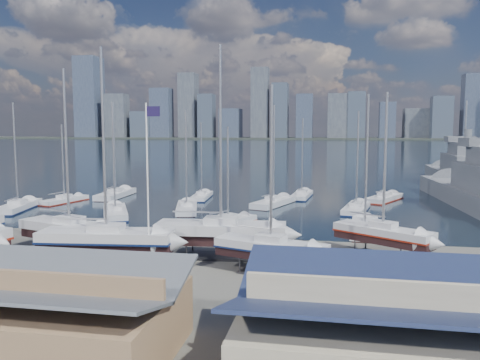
# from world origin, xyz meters

# --- Properties ---
(ground) EXTENTS (1400.00, 1400.00, 0.00)m
(ground) POSITION_xyz_m (0.00, -10.00, 0.00)
(ground) COLOR #605E59
(ground) RESTS_ON ground
(water) EXTENTS (1400.00, 600.00, 0.40)m
(water) POSITION_xyz_m (0.00, 300.00, -0.15)
(water) COLOR #182B38
(water) RESTS_ON ground
(far_shore) EXTENTS (1400.00, 80.00, 2.20)m
(far_shore) POSITION_xyz_m (0.00, 560.00, 1.10)
(far_shore) COLOR #2D332D
(far_shore) RESTS_ON ground
(skyline) EXTENTS (639.14, 43.80, 107.69)m
(skyline) POSITION_xyz_m (-7.83, 553.76, 39.09)
(skyline) COLOR #475166
(skyline) RESTS_ON far_shore
(shed_grey) EXTENTS (12.60, 8.40, 4.17)m
(shed_grey) POSITION_xyz_m (0.00, -26.00, 2.15)
(shed_grey) COLOR #8C6B4C
(shed_grey) RESTS_ON ground
(shed_blue) EXTENTS (13.65, 9.45, 4.71)m
(shed_blue) POSITION_xyz_m (16.00, -26.00, 2.42)
(shed_blue) COLOR #BFB293
(shed_blue) RESTS_ON ground
(sailboat_cradle_2) EXTENTS (10.13, 5.60, 15.94)m
(sailboat_cradle_2) POSITION_xyz_m (-9.12, -8.53, 2.07)
(sailboat_cradle_2) COLOR #2D2D33
(sailboat_cradle_2) RESTS_ON ground
(sailboat_cradle_3) EXTENTS (10.84, 4.08, 17.02)m
(sailboat_cradle_3) POSITION_xyz_m (-4.05, -11.70, 2.12)
(sailboat_cradle_3) COLOR #2D2D33
(sailboat_cradle_3) RESTS_ON ground
(sailboat_cradle_4) EXTENTS (11.09, 3.81, 17.67)m
(sailboat_cradle_4) POSITION_xyz_m (4.25, -7.49, 2.16)
(sailboat_cradle_4) COLOR #2D2D33
(sailboat_cradle_4) RESTS_ON ground
(sailboat_cradle_5) EXTENTS (8.86, 4.97, 13.97)m
(sailboat_cradle_5) POSITION_xyz_m (8.95, -11.50, 1.97)
(sailboat_cradle_5) COLOR #2D2D33
(sailboat_cradle_5) RESTS_ON ground
(sailboat_cradle_6) EXTENTS (8.35, 6.73, 13.88)m
(sailboat_cradle_6) POSITION_xyz_m (17.74, -4.77, 1.96)
(sailboat_cradle_6) COLOR #2D2D33
(sailboat_cradle_6) RESTS_ON ground
(sailboat_moored_0) EXTENTS (5.04, 10.49, 15.12)m
(sailboat_moored_0) POSITION_xyz_m (-27.96, 10.50, 0.31)
(sailboat_moored_0) COLOR black
(sailboat_moored_0) RESTS_ON water
(sailboat_moored_1) EXTENTS (4.02, 8.44, 12.17)m
(sailboat_moored_1) POSITION_xyz_m (-25.39, 17.64, 0.31)
(sailboat_moored_1) COLOR black
(sailboat_moored_1) RESTS_ON water
(sailboat_moored_2) EXTENTS (3.40, 10.68, 15.95)m
(sailboat_moored_2) POSITION_xyz_m (-20.38, 24.36, 0.32)
(sailboat_moored_2) COLOR black
(sailboat_moored_2) RESTS_ON water
(sailboat_moored_3) EXTENTS (6.97, 10.16, 14.90)m
(sailboat_moored_3) POSITION_xyz_m (-13.14, 8.88, 0.31)
(sailboat_moored_3) COLOR black
(sailboat_moored_3) RESTS_ON water
(sailboat_moored_4) EXTENTS (4.97, 9.64, 14.02)m
(sailboat_moored_4) POSITION_xyz_m (-5.27, 13.83, 0.32)
(sailboat_moored_4) COLOR black
(sailboat_moored_4) RESTS_ON water
(sailboat_moored_5) EXTENTS (3.03, 8.54, 12.52)m
(sailboat_moored_5) POSITION_xyz_m (-6.32, 25.27, 0.31)
(sailboat_moored_5) COLOR black
(sailboat_moored_5) RESTS_ON water
(sailboat_moored_6) EXTENTS (5.96, 7.79, 11.67)m
(sailboat_moored_6) POSITION_xyz_m (1.96, 6.18, 0.31)
(sailboat_moored_6) COLOR black
(sailboat_moored_6) RESTS_ON water
(sailboat_moored_7) EXTENTS (5.75, 10.27, 14.95)m
(sailboat_moored_7) POSITION_xyz_m (5.58, 20.56, 0.32)
(sailboat_moored_7) COLOR black
(sailboat_moored_7) RESTS_ON water
(sailboat_moored_8) EXTENTS (3.35, 9.08, 13.27)m
(sailboat_moored_8) POSITION_xyz_m (9.16, 29.18, 0.31)
(sailboat_moored_8) COLOR black
(sailboat_moored_8) RESTS_ON water
(sailboat_moored_9) EXTENTS (3.63, 10.21, 15.12)m
(sailboat_moored_9) POSITION_xyz_m (17.04, 4.78, 0.32)
(sailboat_moored_9) COLOR black
(sailboat_moored_9) RESTS_ON water
(sailboat_moored_10) EXTENTS (4.43, 9.63, 13.90)m
(sailboat_moored_10) POSITION_xyz_m (16.92, 17.59, 0.31)
(sailboat_moored_10) COLOR black
(sailboat_moored_10) RESTS_ON water
(sailboat_moored_11) EXTENTS (6.67, 9.57, 14.07)m
(sailboat_moored_11) POSITION_xyz_m (21.77, 28.08, 0.31)
(sailboat_moored_11) COLOR black
(sailboat_moored_11) RESTS_ON water
(naval_ship_west) EXTENTS (9.39, 45.87, 18.10)m
(naval_ship_west) POSITION_xyz_m (39.27, 52.05, 1.66)
(naval_ship_west) COLOR slate
(naval_ship_west) RESTS_ON water
(car_b) EXTENTS (4.99, 3.03, 1.55)m
(car_b) POSITION_xyz_m (0.95, -19.08, 0.78)
(car_b) COLOR gray
(car_b) RESTS_ON ground
(car_c) EXTENTS (4.26, 5.77, 1.46)m
(car_c) POSITION_xyz_m (-1.57, -20.85, 0.73)
(car_c) COLOR gray
(car_c) RESTS_ON ground
(car_d) EXTENTS (3.05, 5.25, 1.43)m
(car_d) POSITION_xyz_m (9.77, -19.87, 0.71)
(car_d) COLOR gray
(car_d) RESTS_ON ground
(flagpole) EXTENTS (1.12, 0.12, 12.75)m
(flagpole) POSITION_xyz_m (-0.20, -12.30, 7.39)
(flagpole) COLOR white
(flagpole) RESTS_ON ground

